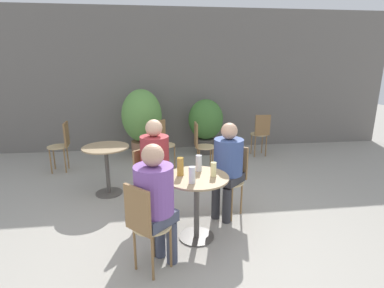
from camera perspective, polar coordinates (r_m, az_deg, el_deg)
ground_plane at (r=3.36m, az=0.36°, el=-19.09°), size 20.00×20.00×0.00m
storefront_wall at (r=6.66m, az=-4.12°, el=11.88°), size 10.00×0.06×3.00m
cafe_table_near at (r=3.26m, az=0.89°, el=-9.29°), size 0.69×0.69×0.73m
cafe_table_far at (r=4.52m, az=-15.96°, el=-2.88°), size 0.67×0.67×0.73m
bistro_chair_0 at (r=3.84m, az=7.81°, el=-5.59°), size 0.42×0.42×0.89m
bistro_chair_1 at (r=3.73m, az=-8.29°, el=-6.22°), size 0.42×0.42×0.89m
bistro_chair_2 at (r=2.78m, az=-8.97°, el=-14.27°), size 0.42×0.42×0.89m
bistro_chair_3 at (r=5.75m, az=-23.45°, el=0.36°), size 0.37×0.36×0.89m
bistro_chair_4 at (r=5.25m, az=1.63°, el=0.31°), size 0.36×0.36×0.89m
bistro_chair_5 at (r=5.44m, az=-5.75°, el=0.78°), size 0.42×0.42×0.89m
bistro_chair_6 at (r=6.27m, az=12.98°, el=2.41°), size 0.36×0.36×0.89m
seated_person_0 at (r=3.67m, az=6.78°, el=-3.58°), size 0.45×0.45×1.21m
seated_person_1 at (r=3.57m, az=-6.90°, el=-3.54°), size 0.43×0.43×1.27m
seated_person_2 at (r=2.77m, az=-6.97°, el=-9.88°), size 0.46×0.46×1.22m
beer_glass_0 at (r=3.19m, az=4.12°, el=-4.83°), size 0.06×0.06×0.15m
beer_glass_1 at (r=3.33m, az=1.30°, el=-3.66°), size 0.07×0.07×0.18m
beer_glass_2 at (r=3.19m, az=-2.23°, el=-4.33°), size 0.07×0.07×0.20m
beer_glass_3 at (r=3.00m, az=0.01°, el=-5.91°), size 0.07×0.07×0.17m
potted_plant_0 at (r=6.12m, az=-9.51°, el=4.70°), size 0.80×0.80×1.39m
potted_plant_1 at (r=6.32m, az=2.63°, el=4.28°), size 0.73×0.73×1.16m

